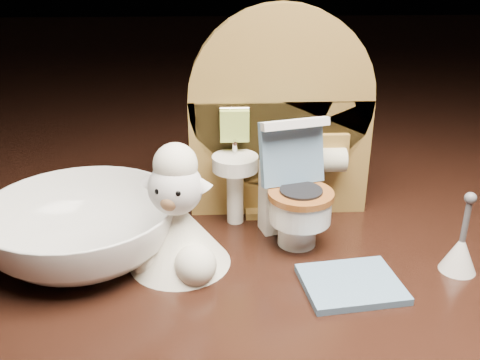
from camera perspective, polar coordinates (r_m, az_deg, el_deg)
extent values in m
cube|color=#3E1E14|center=(0.38, 4.89, -14.27)|extent=(2.50, 2.50, 0.10)
cube|color=olive|center=(0.39, 4.20, 2.52)|extent=(0.13, 0.02, 0.09)
cylinder|color=olive|center=(0.38, 4.40, 8.60)|extent=(0.13, 0.02, 0.13)
cube|color=olive|center=(0.41, 4.03, -2.78)|extent=(0.05, 0.04, 0.01)
cylinder|color=white|center=(0.38, -0.52, -1.48)|extent=(0.01, 0.01, 0.04)
cylinder|color=white|center=(0.37, -0.52, 1.83)|extent=(0.03, 0.03, 0.01)
cylinder|color=silver|center=(0.37, -0.58, 3.77)|extent=(0.00, 0.00, 0.01)
cube|color=#A6C04E|center=(0.37, -0.59, 5.82)|extent=(0.02, 0.01, 0.02)
cube|color=olive|center=(0.39, 9.74, 3.28)|extent=(0.02, 0.01, 0.02)
cylinder|color=beige|center=(0.38, 9.86, 2.12)|extent=(0.02, 0.02, 0.02)
cylinder|color=white|center=(0.36, 6.11, -5.40)|extent=(0.03, 0.03, 0.02)
cylinder|color=white|center=(0.35, 6.44, -3.06)|extent=(0.04, 0.04, 0.02)
cylinder|color=brown|center=(0.35, 6.52, -1.57)|extent=(0.04, 0.04, 0.00)
cube|color=white|center=(0.37, 4.84, -1.66)|extent=(0.04, 0.02, 0.05)
cube|color=#5E82A4|center=(0.35, 5.53, 2.97)|extent=(0.04, 0.03, 0.04)
cube|color=white|center=(0.34, 5.95, 5.98)|extent=(0.05, 0.02, 0.01)
cylinder|color=#80B130|center=(0.36, 6.41, 3.09)|extent=(0.01, 0.01, 0.01)
cube|color=#5E82A4|center=(0.33, 11.77, -10.80)|extent=(0.06, 0.05, 0.00)
cone|color=white|center=(0.36, 22.40, -7.21)|extent=(0.02, 0.02, 0.02)
cylinder|color=#59595B|center=(0.35, 22.98, -4.04)|extent=(0.00, 0.00, 0.03)
sphere|color=#59595B|center=(0.34, 23.38, -1.78)|extent=(0.01, 0.01, 0.01)
cone|color=white|center=(0.33, -6.53, -5.64)|extent=(0.06, 0.06, 0.04)
sphere|color=white|center=(0.32, -4.78, -9.01)|extent=(0.03, 0.03, 0.03)
sphere|color=white|center=(0.34, -9.87, -8.26)|extent=(0.02, 0.02, 0.02)
sphere|color=white|center=(0.32, -6.91, -0.83)|extent=(0.03, 0.03, 0.03)
sphere|color=#9D7149|center=(0.31, -7.52, -2.25)|extent=(0.01, 0.01, 0.01)
sphere|color=white|center=(0.31, -6.91, 1.62)|extent=(0.03, 0.03, 0.03)
cone|color=white|center=(0.32, -9.34, 0.23)|extent=(0.02, 0.01, 0.02)
cone|color=white|center=(0.31, -4.24, -0.19)|extent=(0.02, 0.01, 0.02)
sphere|color=black|center=(0.31, -8.71, -1.21)|extent=(0.00, 0.00, 0.00)
sphere|color=black|center=(0.30, -6.63, -1.40)|extent=(0.00, 0.00, 0.00)
imported|color=white|center=(0.35, -16.38, -5.12)|extent=(0.15, 0.15, 0.04)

